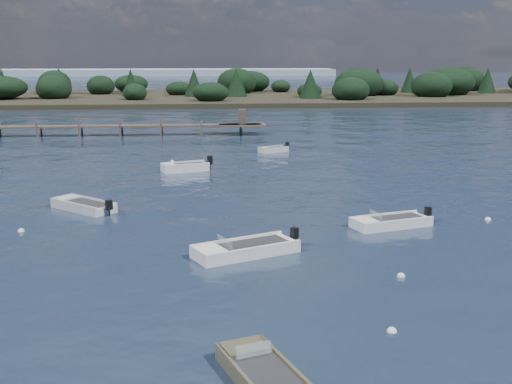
{
  "coord_description": "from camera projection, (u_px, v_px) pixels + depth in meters",
  "views": [
    {
      "loc": [
        -0.28,
        -21.08,
        8.69
      ],
      "look_at": [
        2.66,
        14.0,
        1.0
      ],
      "focal_mm": 45.0,
      "sensor_mm": 36.0,
      "label": 1
    }
  ],
  "objects": [
    {
      "name": "far_headland",
      "position": [
        336.0,
        89.0,
        121.38
      ],
      "size": [
        190.0,
        40.0,
        5.8
      ],
      "color": "black",
      "rests_on": "ground"
    },
    {
      "name": "buoy_e",
      "position": [
        172.0,
        162.0,
        51.96
      ],
      "size": [
        0.32,
        0.32,
        0.32
      ],
      "primitive_type": "sphere",
      "color": "white",
      "rests_on": "ground"
    },
    {
      "name": "buoy_extra_b",
      "position": [
        392.0,
        332.0,
        20.36
      ],
      "size": [
        0.32,
        0.32,
        0.32
      ],
      "primitive_type": "sphere",
      "color": "white",
      "rests_on": "ground"
    },
    {
      "name": "dinghy_mid_grey",
      "position": [
        84.0,
        207.0,
        36.1
      ],
      "size": [
        3.97,
        3.79,
        1.09
      ],
      "color": "#BABFC2",
      "rests_on": "ground"
    },
    {
      "name": "ground",
      "position": [
        205.0,
        123.0,
        80.82
      ],
      "size": [
        400.0,
        400.0,
        0.0
      ],
      "primitive_type": "plane",
      "color": "#141F30",
      "rests_on": "ground"
    },
    {
      "name": "buoy_b",
      "position": [
        401.0,
        277.0,
        25.37
      ],
      "size": [
        0.32,
        0.32,
        0.32
      ],
      "primitive_type": "sphere",
      "color": "white",
      "rests_on": "ground"
    },
    {
      "name": "buoy_c",
      "position": [
        21.0,
        231.0,
        31.75
      ],
      "size": [
        0.32,
        0.32,
        0.32
      ],
      "primitive_type": "sphere",
      "color": "white",
      "rests_on": "ground"
    },
    {
      "name": "tender_far_grey_b",
      "position": [
        273.0,
        151.0,
        56.9
      ],
      "size": [
        2.93,
        2.14,
        1.01
      ],
      "color": "#BABFC2",
      "rests_on": "ground"
    },
    {
      "name": "buoy_d",
      "position": [
        488.0,
        220.0,
        33.94
      ],
      "size": [
        0.32,
        0.32,
        0.32
      ],
      "primitive_type": "sphere",
      "color": "white",
      "rests_on": "ground"
    },
    {
      "name": "dinghy_mid_white_a",
      "position": [
        245.0,
        251.0,
        28.1
      ],
      "size": [
        4.95,
        3.5,
        1.17
      ],
      "color": "white",
      "rests_on": "ground"
    },
    {
      "name": "tender_far_white",
      "position": [
        185.0,
        169.0,
        47.8
      ],
      "size": [
        3.9,
        2.35,
        1.31
      ],
      "color": "white",
      "rests_on": "ground"
    },
    {
      "name": "dinghy_near_olive",
      "position": [
        267.0,
        381.0,
        17.05
      ],
      "size": [
        2.66,
        4.34,
        1.05
      ],
      "color": "#666144",
      "rests_on": "ground"
    },
    {
      "name": "dinghy_mid_white_b",
      "position": [
        391.0,
        224.0,
        32.64
      ],
      "size": [
        4.47,
        2.63,
        1.09
      ],
      "color": "white",
      "rests_on": "ground"
    }
  ]
}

